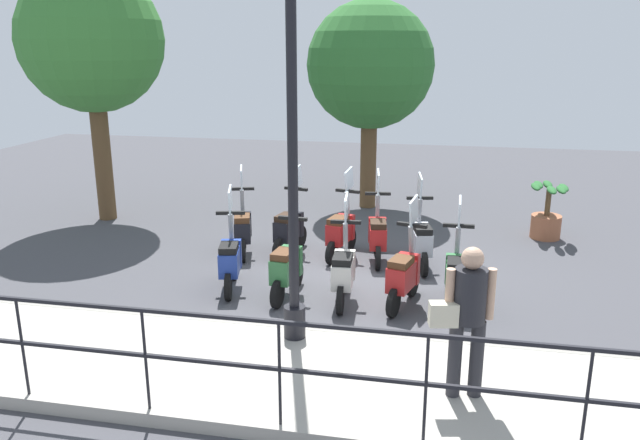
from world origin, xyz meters
name	(u,v)px	position (x,y,z in m)	size (l,w,h in m)	color
ground_plane	(348,280)	(0.00, 0.00, 0.00)	(28.00, 28.00, 0.00)	#424247
promenade_walkway	(305,375)	(-3.15, 0.00, 0.07)	(2.20, 20.00, 0.15)	#A39E93
fence_railing	(279,352)	(-4.20, 0.00, 0.90)	(0.04, 16.03, 1.07)	black
lamp_post_near	(293,173)	(-2.40, 0.30, 2.19)	(0.26, 0.90, 4.58)	black
pedestrian_with_bag	(467,311)	(-3.35, -1.68, 1.08)	(0.38, 0.64, 1.59)	#28282D
tree_large	(91,41)	(2.54, 5.60, 3.65)	(2.87, 2.87, 5.11)	brown
tree_distant	(370,66)	(4.64, 0.28, 3.14)	(2.76, 2.76, 4.54)	brown
potted_palm	(547,216)	(2.92, -3.37, 0.45)	(1.06, 0.66, 1.05)	#9E5B3D
scooter_near_0	(456,276)	(-0.78, -1.64, 0.48)	(1.23, 0.44, 1.54)	black
scooter_near_1	(404,274)	(-0.86, -0.92, 0.48)	(1.21, 0.52, 1.54)	black
scooter_near_2	(343,271)	(-0.90, -0.06, 0.48)	(1.23, 0.44, 1.54)	black
scooter_near_3	(287,266)	(-0.86, 0.78, 0.48)	(1.23, 0.44, 1.54)	black
scooter_near_4	(230,259)	(-0.74, 1.69, 0.48)	(1.22, 0.51, 1.54)	black
scooter_far_0	(421,240)	(0.78, -1.08, 0.48)	(1.22, 0.49, 1.54)	black
scooter_far_1	(378,234)	(0.95, -0.35, 0.48)	(1.23, 0.45, 1.54)	black
scooter_far_2	(341,231)	(1.04, 0.29, 0.48)	(1.22, 0.51, 1.54)	black
scooter_far_3	(290,228)	(1.04, 1.21, 0.48)	(1.22, 0.50, 1.54)	black
scooter_far_4	(243,228)	(0.85, 2.02, 0.48)	(1.20, 0.54, 1.54)	black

